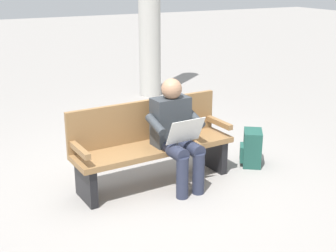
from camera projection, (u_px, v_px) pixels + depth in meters
The scene contains 4 objects.
ground_plane at pixel (155, 183), 5.18m from camera, with size 40.00×40.00×0.00m, color gray.
bench_near at pixel (151, 142), 5.09m from camera, with size 1.83×0.60×0.90m.
person_seated at pixel (176, 131), 4.94m from camera, with size 0.59×0.59×1.18m.
backpack at pixel (252, 148), 5.61m from camera, with size 0.36×0.38×0.43m.
Camera 1 is at (2.02, 4.26, 2.24)m, focal length 49.87 mm.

